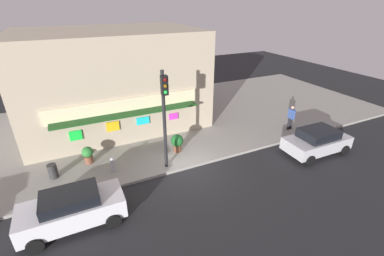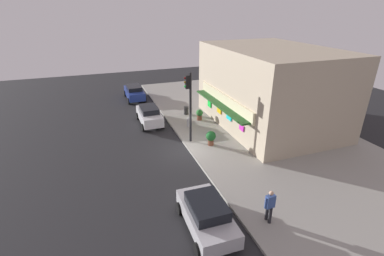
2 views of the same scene
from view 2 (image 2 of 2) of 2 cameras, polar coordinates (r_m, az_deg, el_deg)
ground_plane at (r=20.86m, az=-0.85°, el=-4.53°), size 57.30×57.30×0.00m
sidewalk at (r=23.68m, az=14.95°, el=-1.56°), size 38.20×13.64×0.16m
corner_building at (r=25.04m, az=15.64°, el=8.05°), size 12.10×9.27×6.63m
traffic_light at (r=20.53m, az=-0.57°, el=5.97°), size 0.32×0.58×5.41m
fire_hydrant at (r=24.31m, az=-0.73°, el=1.24°), size 0.50×0.26×0.85m
trash_can at (r=27.12m, az=-1.21°, el=3.63°), size 0.46×0.46×0.77m
pedestrian at (r=14.34m, az=15.64°, el=-14.91°), size 0.42×0.61×1.77m
potted_plant_by_doorway at (r=21.01m, az=3.89°, el=-1.86°), size 0.75×0.75×1.13m
potted_plant_by_window at (r=25.68m, az=1.54°, el=2.85°), size 0.61×0.61×1.00m
parked_car_white at (r=25.43m, az=-8.72°, el=2.66°), size 4.10×1.94×1.62m
parked_car_silver at (r=13.84m, az=3.01°, el=-17.27°), size 4.05×2.16×1.59m
parked_car_blue at (r=32.68m, az=-11.72°, el=7.20°), size 4.35×2.03×1.58m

